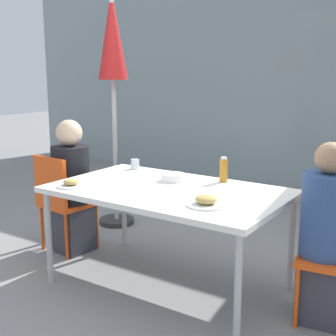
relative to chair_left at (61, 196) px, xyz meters
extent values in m
plane|color=gray|center=(1.14, -0.03, -0.50)|extent=(24.00, 24.00, 0.00)
cube|color=#89999E|center=(1.14, 3.47, 1.00)|extent=(10.00, 0.20, 3.00)
cube|color=white|center=(1.14, -0.03, 0.22)|extent=(1.67, 1.01, 0.04)
cylinder|color=#B7B7B7|center=(0.37, -0.48, -0.15)|extent=(0.04, 0.04, 0.71)
cylinder|color=#B7B7B7|center=(1.92, -0.48, -0.15)|extent=(0.04, 0.04, 0.71)
cylinder|color=#B7B7B7|center=(0.37, 0.41, -0.15)|extent=(0.04, 0.04, 0.71)
cylinder|color=#B7B7B7|center=(1.92, 0.41, -0.15)|extent=(0.04, 0.04, 0.71)
cube|color=#E54C14|center=(0.01, 0.08, -0.08)|extent=(0.44, 0.44, 0.04)
cube|color=#E54C14|center=(-0.01, -0.10, 0.15)|extent=(0.40, 0.08, 0.42)
cylinder|color=#E54C14|center=(-0.14, 0.27, -0.30)|extent=(0.03, 0.03, 0.40)
cylinder|color=#E54C14|center=(0.19, 0.23, -0.30)|extent=(0.03, 0.03, 0.40)
cylinder|color=#E54C14|center=(-0.18, -0.07, -0.30)|extent=(0.03, 0.03, 0.40)
cylinder|color=#E54C14|center=(0.16, -0.11, -0.30)|extent=(0.03, 0.03, 0.40)
cube|color=#383842|center=(0.06, 0.07, -0.28)|extent=(0.32, 0.32, 0.44)
cylinder|color=black|center=(0.06, 0.07, 0.19)|extent=(0.33, 0.33, 0.50)
sphere|color=beige|center=(0.06, 0.07, 0.55)|extent=(0.23, 0.23, 0.23)
cube|color=#E54C14|center=(2.28, 0.11, -0.08)|extent=(0.45, 0.45, 0.04)
cylinder|color=#E54C14|center=(2.13, -0.08, -0.30)|extent=(0.03, 0.03, 0.40)
cylinder|color=#E54C14|center=(2.09, 0.26, -0.30)|extent=(0.03, 0.03, 0.40)
cube|color=#383842|center=(2.23, 0.10, -0.28)|extent=(0.32, 0.32, 0.44)
cylinder|color=navy|center=(2.23, 0.10, 0.20)|extent=(0.31, 0.31, 0.52)
sphere|color=#9E7556|center=(2.23, 0.10, 0.56)|extent=(0.19, 0.19, 0.19)
cylinder|color=#333333|center=(-0.10, 0.86, -0.48)|extent=(0.36, 0.36, 0.05)
cylinder|color=#BCBCBC|center=(-0.10, 0.86, 0.66)|extent=(0.04, 0.04, 2.33)
cone|color=red|center=(-0.10, 0.86, 1.40)|extent=(0.29, 0.29, 0.85)
cylinder|color=white|center=(0.53, -0.38, 0.25)|extent=(0.20, 0.20, 0.01)
ellipsoid|color=tan|center=(0.53, -0.38, 0.28)|extent=(0.11, 0.11, 0.04)
cylinder|color=white|center=(1.58, -0.26, 0.25)|extent=(0.25, 0.25, 0.01)
ellipsoid|color=tan|center=(1.58, -0.26, 0.28)|extent=(0.14, 0.14, 0.06)
cylinder|color=#B7751E|center=(1.38, 0.37, 0.33)|extent=(0.06, 0.06, 0.17)
cylinder|color=white|center=(1.38, 0.37, 0.42)|extent=(0.04, 0.04, 0.02)
cylinder|color=silver|center=(0.53, 0.37, 0.28)|extent=(0.07, 0.07, 0.08)
cylinder|color=white|center=(1.04, 0.18, 0.27)|extent=(0.18, 0.18, 0.06)
camera|label=1|loc=(2.95, -2.73, 1.08)|focal=50.00mm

